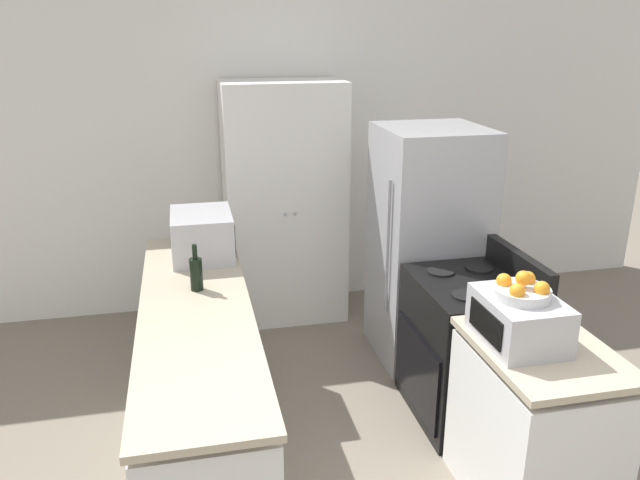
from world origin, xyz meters
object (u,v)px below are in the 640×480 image
stove (468,348)px  refrigerator (427,246)px  microwave (202,235)px  pantry_cabinet (284,203)px  wine_bottle (196,273)px  fruit_bowl (522,290)px  toaster_oven (519,320)px

stove → refrigerator: refrigerator is taller
refrigerator → microwave: bearing=179.9°
pantry_cabinet → microwave: size_ratio=3.91×
pantry_cabinet → refrigerator: size_ratio=1.15×
refrigerator → wine_bottle: (-1.63, -0.55, 0.15)m
pantry_cabinet → stove: bearing=-62.9°
stove → fruit_bowl: (-0.13, -0.73, 0.71)m
pantry_cabinet → refrigerator: 1.26m
stove → toaster_oven: size_ratio=2.35×
microwave → fruit_bowl: fruit_bowl is taller
microwave → toaster_oven: microwave is taller
pantry_cabinet → fruit_bowl: 2.52m
pantry_cabinet → toaster_oven: bearing=-73.0°
pantry_cabinet → wine_bottle: pantry_cabinet is taller
microwave → wine_bottle: bearing=-96.1°
stove → fruit_bowl: 1.02m
stove → wine_bottle: 1.71m
stove → toaster_oven: 0.92m
pantry_cabinet → wine_bottle: 1.62m
stove → fruit_bowl: bearing=-99.8°
wine_bottle → toaster_oven: (1.48, -0.96, 0.01)m
wine_bottle → fruit_bowl: size_ratio=1.03×
toaster_oven → pantry_cabinet: bearing=107.0°
microwave → stove: bearing=-27.2°
stove → microwave: size_ratio=2.13×
stove → wine_bottle: size_ratio=3.83×
stove → toaster_oven: toaster_oven is taller
wine_bottle → stove: bearing=-8.5°
pantry_cabinet → fruit_bowl: bearing=-73.0°
refrigerator → microwave: 1.59m
microwave → toaster_oven: 2.08m
refrigerator → microwave: refrigerator is taller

